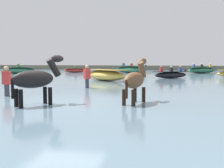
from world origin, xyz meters
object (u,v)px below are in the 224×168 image
(person_wading_close, at_px, (87,79))
(person_onlooker_right, at_px, (7,85))
(boat_near_starboard, at_px, (171,75))
(boat_mid_outer, at_px, (19,70))
(boat_distant_west, at_px, (131,69))
(horse_lead_black, at_px, (36,81))
(boat_mid_channel, at_px, (202,70))
(boat_near_port, at_px, (75,70))
(boat_distant_east, at_px, (105,75))
(horse_trailing_bay, at_px, (135,81))

(person_wading_close, distance_m, person_onlooker_right, 4.55)
(boat_near_starboard, bearing_deg, boat_mid_outer, 165.33)
(boat_distant_west, height_order, person_onlooker_right, boat_distant_west)
(horse_lead_black, distance_m, boat_mid_channel, 27.49)
(boat_near_port, xyz_separation_m, boat_mid_outer, (-4.93, -5.28, 0.12))
(boat_distant_east, bearing_deg, boat_mid_outer, 145.32)
(horse_lead_black, relative_size, boat_mid_channel, 0.50)
(horse_trailing_bay, bearing_deg, boat_mid_outer, 130.15)
(boat_near_port, bearing_deg, person_onlooker_right, -76.36)
(boat_near_starboard, bearing_deg, boat_distant_west, 116.74)
(boat_near_port, distance_m, boat_mid_channel, 15.79)
(boat_distant_east, bearing_deg, horse_lead_black, -87.23)
(horse_trailing_bay, xyz_separation_m, boat_mid_outer, (-16.02, 18.99, -0.36))
(boat_near_starboard, bearing_deg, boat_mid_channel, 71.48)
(horse_lead_black, distance_m, boat_mid_outer, 23.92)
(boat_near_port, bearing_deg, boat_distant_east, -61.69)
(horse_trailing_bay, height_order, boat_distant_west, horse_trailing_bay)
(boat_near_port, xyz_separation_m, person_wading_close, (7.85, -19.48, 0.19))
(boat_mid_channel, xyz_separation_m, boat_mid_outer, (-20.69, -6.27, 0.01))
(boat_near_port, xyz_separation_m, boat_distant_west, (7.32, -0.13, 0.16))
(boat_near_port, xyz_separation_m, boat_distant_east, (7.46, -13.85, 0.13))
(person_wading_close, bearing_deg, boat_mid_outer, 131.98)
(horse_trailing_bay, relative_size, boat_near_port, 0.66)
(boat_near_port, distance_m, boat_mid_outer, 7.22)
(boat_near_starboard, height_order, boat_mid_channel, boat_mid_channel)
(horse_trailing_bay, bearing_deg, boat_near_starboard, 85.77)
(person_wading_close, bearing_deg, horse_trailing_bay, -55.92)
(horse_trailing_bay, bearing_deg, person_wading_close, 124.08)
(person_onlooker_right, bearing_deg, boat_distant_west, 86.04)
(horse_lead_black, xyz_separation_m, boat_distant_east, (-0.56, 11.53, -0.40))
(boat_mid_channel, distance_m, person_wading_close, 21.95)
(boat_near_port, xyz_separation_m, boat_mid_channel, (15.76, 0.99, 0.11))
(boat_distant_west, bearing_deg, boat_distant_east, -89.40)
(horse_trailing_bay, relative_size, boat_distant_east, 0.47)
(person_onlooker_right, bearing_deg, boat_distant_east, 79.64)
(boat_near_starboard, xyz_separation_m, person_wading_close, (-4.31, -9.73, 0.17))
(boat_near_starboard, height_order, boat_distant_west, boat_distant_west)
(boat_distant_east, distance_m, person_onlooker_right, 9.80)
(boat_near_starboard, relative_size, person_onlooker_right, 1.90)
(person_onlooker_right, bearing_deg, boat_near_starboard, 64.80)
(boat_near_port, bearing_deg, boat_mid_outer, -133.07)
(horse_lead_black, relative_size, person_onlooker_right, 1.25)
(boat_near_port, height_order, boat_near_starboard, boat_near_starboard)
(boat_distant_west, distance_m, person_wading_close, 19.35)
(horse_lead_black, distance_m, person_onlooker_right, 3.01)
(boat_near_port, relative_size, boat_distant_west, 0.67)
(boat_distant_east, distance_m, boat_mid_outer, 15.07)
(boat_distant_east, relative_size, person_wading_close, 2.51)
(horse_lead_black, distance_m, horse_trailing_bay, 3.27)
(boat_mid_channel, relative_size, person_wading_close, 2.49)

